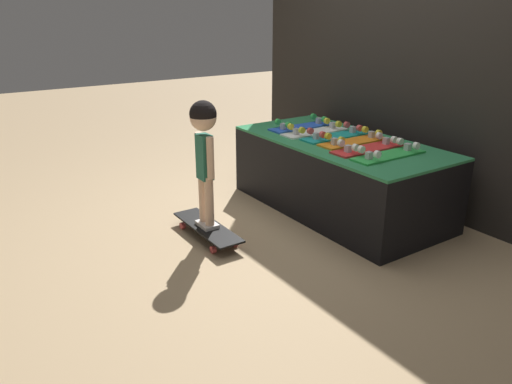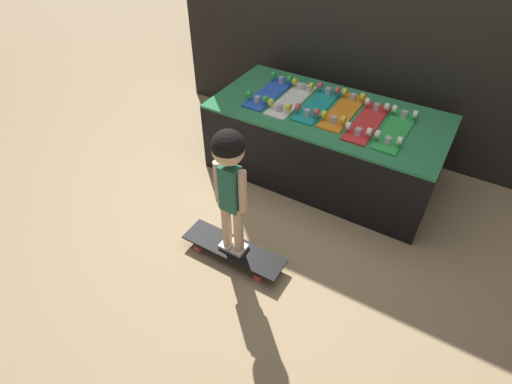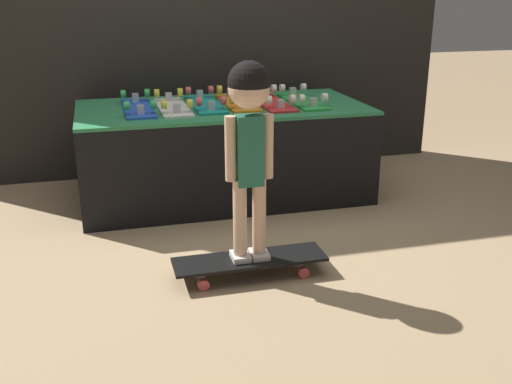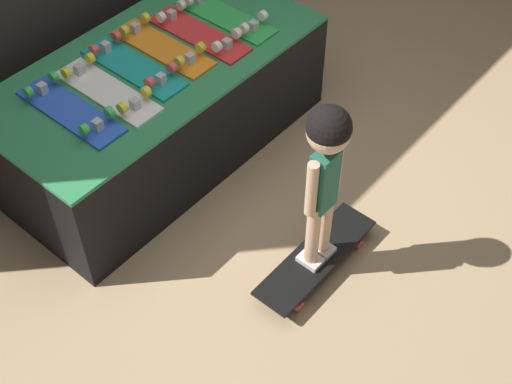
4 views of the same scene
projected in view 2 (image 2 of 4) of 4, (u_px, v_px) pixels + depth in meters
ground_plane at (291, 210)px, 3.09m from camera, size 16.00×16.00×0.00m
display_rack at (324, 143)px, 3.25m from camera, size 1.79×0.89×0.59m
skateboard_blue_on_rack at (270, 92)px, 3.25m from camera, size 0.18×0.60×0.09m
skateboard_white_on_rack at (291, 99)px, 3.15m from camera, size 0.18×0.60×0.09m
skateboard_teal_on_rack at (318, 104)px, 3.10m from camera, size 0.18×0.60×0.09m
skateboard_orange_on_rack at (343, 110)px, 3.02m from camera, size 0.18×0.60×0.09m
skateboard_red_on_rack at (367, 121)px, 2.90m from camera, size 0.18×0.60×0.09m
skateboard_green_on_rack at (396, 129)px, 2.82m from camera, size 0.18×0.60×0.09m
skateboard_on_floor at (234, 249)px, 2.69m from camera, size 0.73×0.20×0.09m
child at (229, 173)px, 2.25m from camera, size 0.22×0.19×0.92m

